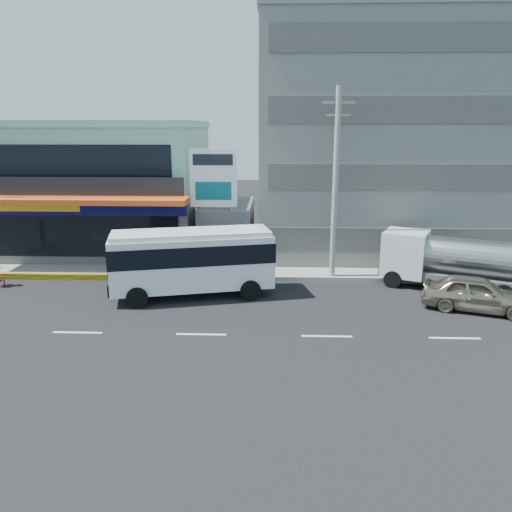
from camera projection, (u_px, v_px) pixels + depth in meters
The scene contains 11 objects.
ground at pixel (201, 334), 19.89m from camera, with size 120.00×120.00×0.00m, color black.
sidewalk at pixel (310, 267), 28.86m from camera, with size 70.00×5.00×0.30m, color gray.
shop_building at pixel (109, 190), 32.66m from camera, with size 12.40×11.70×8.00m.
concrete_building at pixel (385, 143), 32.28m from camera, with size 16.00×12.00×14.00m, color slate.
gap_structure at pixel (228, 231), 31.06m from camera, with size 3.00×6.00×3.50m, color #3F3F43.
satellite_dish at pixel (226, 204), 29.63m from camera, with size 1.50×1.50×0.15m, color slate.
billboard at pixel (213, 185), 27.57m from camera, with size 2.60×0.18×6.90m.
utility_pole_near at pixel (335, 185), 25.54m from camera, with size 1.60×0.30×10.00m.
minibus at pixel (192, 258), 23.99m from camera, with size 8.10×4.24×3.23m.
sedan at pixel (477, 293), 22.34m from camera, with size 1.88×4.68×1.59m, color tan.
tanker_truck at pixel (449, 260), 25.14m from camera, with size 7.30×4.78×2.79m.
Camera 1 is at (2.88, -18.37, 8.03)m, focal length 35.00 mm.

